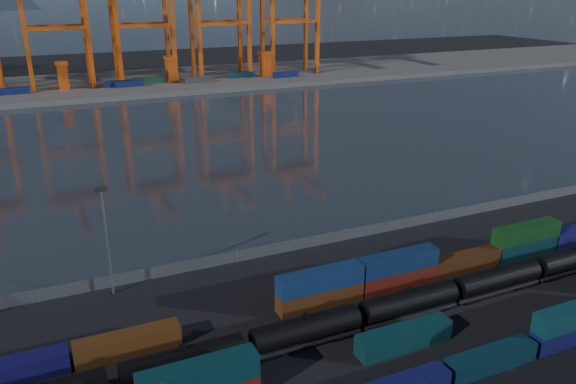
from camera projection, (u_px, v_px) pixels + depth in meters
name	position (u px, v px, depth m)	size (l,w,h in m)	color
ground	(384.00, 339.00, 71.86)	(700.00, 700.00, 0.00)	black
harbor_water	(181.00, 142.00, 161.60)	(700.00, 700.00, 0.00)	#28313A
far_quay	(123.00, 84.00, 250.99)	(700.00, 70.00, 2.00)	#514F4C
container_row_mid	(411.00, 333.00, 70.17)	(129.34, 2.62, 5.59)	#111A55
container_row_north	(412.00, 271.00, 84.75)	(141.99, 2.59, 5.53)	#101A52
tanker_string	(497.00, 279.00, 81.79)	(138.75, 3.17, 4.54)	black
waterfront_fence	(293.00, 245.00, 95.45)	(160.12, 0.12, 2.20)	#595B5E
yard_light_mast	(106.00, 236.00, 79.28)	(1.60, 0.40, 16.60)	slate
quay_containers	(101.00, 85.00, 233.53)	(172.58, 10.99, 2.60)	navy
straddle_carriers	(119.00, 72.00, 239.11)	(140.00, 7.00, 11.10)	#F15711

